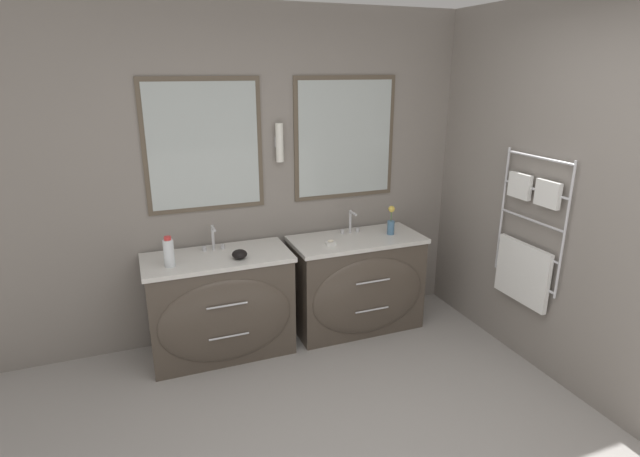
# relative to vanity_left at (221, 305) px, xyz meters

# --- Properties ---
(wall_back) EXTENTS (4.97, 0.14, 2.60)m
(wall_back) POSITION_rel_vanity_left_xyz_m (0.46, 0.34, 0.90)
(wall_back) COLOR gray
(wall_back) RESTS_ON ground_plane
(wall_right) EXTENTS (0.13, 4.32, 2.60)m
(wall_right) POSITION_rel_vanity_left_xyz_m (2.17, -0.90, 0.88)
(wall_right) COLOR gray
(wall_right) RESTS_ON ground_plane
(vanity_left) EXTENTS (1.09, 0.58, 0.80)m
(vanity_left) POSITION_rel_vanity_left_xyz_m (0.00, 0.00, 0.00)
(vanity_left) COLOR #4C4238
(vanity_left) RESTS_ON ground_plane
(vanity_right) EXTENTS (1.09, 0.58, 0.80)m
(vanity_right) POSITION_rel_vanity_left_xyz_m (1.15, 0.00, 0.00)
(vanity_right) COLOR #4C4238
(vanity_right) RESTS_ON ground_plane
(faucet_left) EXTENTS (0.17, 0.12, 0.20)m
(faucet_left) POSITION_rel_vanity_left_xyz_m (0.00, 0.16, 0.49)
(faucet_left) COLOR silver
(faucet_left) RESTS_ON vanity_left
(faucet_right) EXTENTS (0.17, 0.12, 0.20)m
(faucet_right) POSITION_rel_vanity_left_xyz_m (1.15, 0.16, 0.49)
(faucet_right) COLOR silver
(faucet_right) RESTS_ON vanity_right
(toiletry_bottle) EXTENTS (0.07, 0.07, 0.22)m
(toiletry_bottle) POSITION_rel_vanity_left_xyz_m (-0.34, -0.05, 0.50)
(toiletry_bottle) COLOR silver
(toiletry_bottle) RESTS_ON vanity_left
(amenity_bowl) EXTENTS (0.11, 0.11, 0.07)m
(amenity_bowl) POSITION_rel_vanity_left_xyz_m (0.15, -0.08, 0.43)
(amenity_bowl) COLOR black
(amenity_bowl) RESTS_ON vanity_left
(flower_vase) EXTENTS (0.06, 0.06, 0.25)m
(flower_vase) POSITION_rel_vanity_left_xyz_m (1.45, 0.01, 0.49)
(flower_vase) COLOR teal
(flower_vase) RESTS_ON vanity_right
(soap_dish) EXTENTS (0.08, 0.06, 0.04)m
(soap_dish) POSITION_rel_vanity_left_xyz_m (0.88, -0.05, 0.41)
(soap_dish) COLOR white
(soap_dish) RESTS_ON vanity_right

